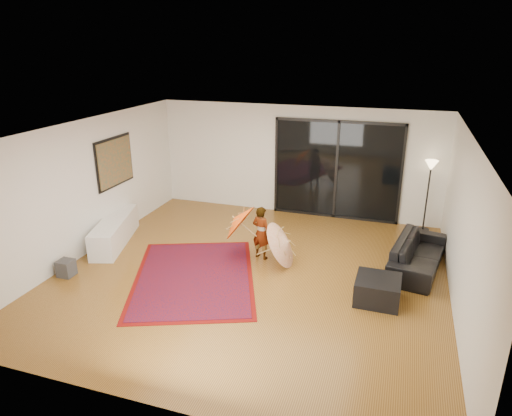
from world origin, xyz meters
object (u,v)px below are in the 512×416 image
at_px(sofa, 418,254).
at_px(media_console, 115,231).
at_px(child, 261,233).
at_px(ottoman, 378,290).

bearing_deg(sofa, media_console, 107.44).
distance_m(sofa, child, 3.04).
distance_m(media_console, sofa, 6.25).
relative_size(sofa, ottoman, 2.78).
distance_m(media_console, ottoman, 5.60).
xyz_separation_m(sofa, ottoman, (-0.64, -1.46, -0.09)).
relative_size(media_console, sofa, 0.98).
relative_size(media_console, ottoman, 2.73).
height_order(sofa, child, child).
bearing_deg(sofa, ottoman, 166.52).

